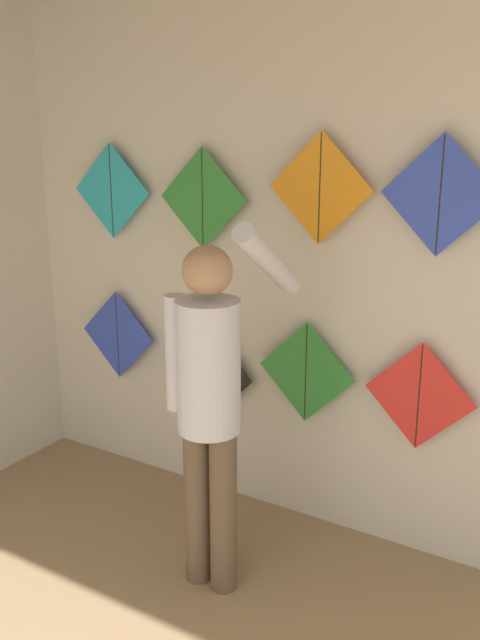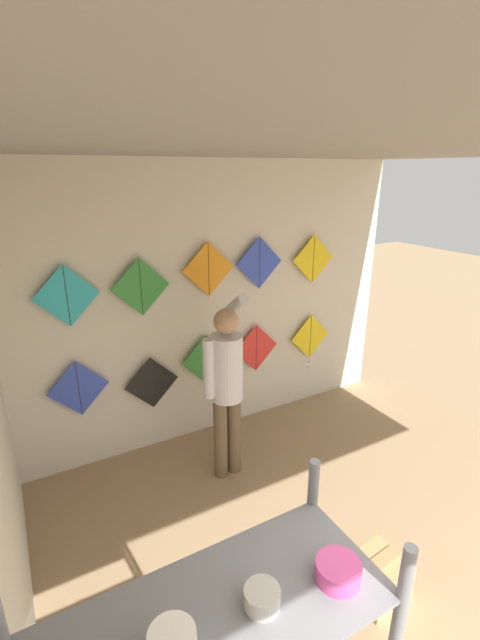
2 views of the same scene
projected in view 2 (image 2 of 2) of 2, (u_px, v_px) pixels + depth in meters
The scene contains 14 objects.
back_panel at pixel (203, 306), 4.28m from camera, with size 4.52×0.06×2.80m, color beige.
ceiling_slab at pixel (357, 143), 2.17m from camera, with size 4.52×4.72×0.04m, color gray.
shopkeeper at pixel (226, 379), 3.72m from camera, with size 0.44×0.60×1.72m.
cardboard_box at pixel (377, 577), 2.85m from camera, with size 0.40×0.35×0.26m.
kite_0 at pixel (79, 388), 3.81m from camera, with size 0.54×0.01×0.54m.
kite_1 at pixel (152, 383), 4.15m from camera, with size 0.54×0.01×0.54m.
kite_2 at pixel (207, 359), 4.38m from camera, with size 0.54×0.01×0.54m.
kite_3 at pixel (256, 348), 4.65m from camera, with size 0.54×0.01×0.54m.
kite_4 at pixel (310, 339), 5.00m from camera, with size 0.54×0.04×0.68m.
kite_5 at pixel (67, 296), 3.53m from camera, with size 0.54×0.01×0.54m.
kite_6 at pixel (141, 287), 3.82m from camera, with size 0.54×0.01×0.54m.
kite_7 at pixel (209, 269), 4.09m from camera, with size 0.54×0.01×0.54m.
kite_8 at pixel (259, 263), 4.35m from camera, with size 0.54×0.01×0.54m.
kite_9 at pixel (313, 259), 4.68m from camera, with size 0.54×0.01×0.54m.
Camera 2 is at (-1.66, 0.20, 2.69)m, focal length 24.00 mm.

